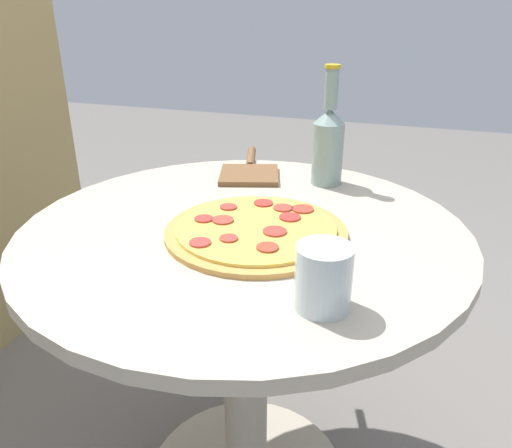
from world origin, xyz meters
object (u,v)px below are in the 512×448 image
pizza_paddle (250,170)px  drinking_glass (323,278)px  pizza (256,230)px  beer_bottle (328,142)px

pizza_paddle → drinking_glass: drinking_glass is taller
pizza → beer_bottle: bearing=-12.2°
pizza → beer_bottle: (0.31, -0.07, 0.09)m
beer_bottle → pizza_paddle: (0.01, 0.19, -0.09)m
pizza → drinking_glass: (-0.20, -0.16, 0.04)m
beer_bottle → drinking_glass: 0.52m
pizza → pizza_paddle: (0.33, 0.13, -0.00)m
beer_bottle → pizza_paddle: beer_bottle is taller
pizza → beer_bottle: beer_bottle is taller
beer_bottle → pizza_paddle: 0.22m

